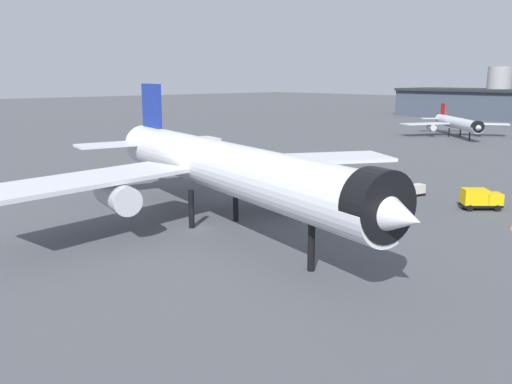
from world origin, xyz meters
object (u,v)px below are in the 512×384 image
(airliner_far_taxiway, at_px, (457,123))
(baggage_cart_trailing, at_px, (417,190))
(airliner_near_gate, at_px, (222,167))
(traffic_cone_near_nose, at_px, (512,227))
(service_truck_front, at_px, (481,199))

(airliner_far_taxiway, height_order, baggage_cart_trailing, airliner_far_taxiway)
(airliner_near_gate, distance_m, traffic_cone_near_nose, 36.44)
(baggage_cart_trailing, bearing_deg, airliner_far_taxiway, 35.85)
(airliner_near_gate, relative_size, airliner_far_taxiway, 1.95)
(airliner_near_gate, xyz_separation_m, airliner_far_taxiway, (-34.86, 120.67, -3.36))
(airliner_near_gate, xyz_separation_m, baggage_cart_trailing, (5.24, 34.95, -6.71))
(baggage_cart_trailing, bearing_deg, airliner_near_gate, -177.75)
(service_truck_front, relative_size, baggage_cart_trailing, 2.13)
(airliner_near_gate, distance_m, airliner_far_taxiway, 125.65)
(baggage_cart_trailing, bearing_deg, traffic_cone_near_nose, -103.89)
(baggage_cart_trailing, relative_size, traffic_cone_near_nose, 4.50)
(service_truck_front, distance_m, traffic_cone_near_nose, 10.62)
(service_truck_front, relative_size, traffic_cone_near_nose, 9.57)
(airliner_near_gate, relative_size, traffic_cone_near_nose, 105.68)
(baggage_cart_trailing, bearing_deg, service_truck_front, -86.75)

